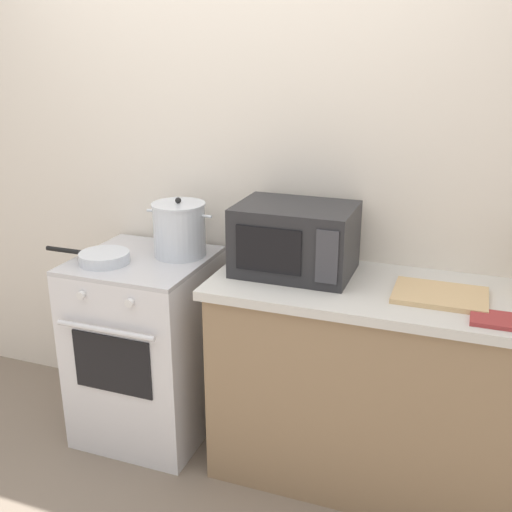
{
  "coord_description": "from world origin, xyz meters",
  "views": [
    {
      "loc": [
        1.06,
        -1.7,
        1.86
      ],
      "look_at": [
        0.22,
        0.6,
        1.0
      ],
      "focal_mm": 42.19,
      "sensor_mm": 36.0,
      "label": 1
    }
  ],
  "objects_px": {
    "stove": "(147,346)",
    "stock_pot": "(179,229)",
    "frying_pan": "(103,257)",
    "oven_mitt": "(496,320)",
    "cutting_board": "(440,295)",
    "microwave": "(295,239)"
  },
  "relations": [
    {
      "from": "stove",
      "to": "stock_pot",
      "type": "bearing_deg",
      "value": 34.74
    },
    {
      "from": "frying_pan",
      "to": "microwave",
      "type": "xyz_separation_m",
      "value": [
        0.85,
        0.19,
        0.12
      ]
    },
    {
      "from": "frying_pan",
      "to": "microwave",
      "type": "height_order",
      "value": "microwave"
    },
    {
      "from": "stock_pot",
      "to": "microwave",
      "type": "bearing_deg",
      "value": -2.57
    },
    {
      "from": "frying_pan",
      "to": "oven_mitt",
      "type": "relative_size",
      "value": 2.38
    },
    {
      "from": "oven_mitt",
      "to": "microwave",
      "type": "bearing_deg",
      "value": 163.96
    },
    {
      "from": "frying_pan",
      "to": "stove",
      "type": "bearing_deg",
      "value": 39.86
    },
    {
      "from": "stove",
      "to": "cutting_board",
      "type": "height_order",
      "value": "cutting_board"
    },
    {
      "from": "frying_pan",
      "to": "microwave",
      "type": "relative_size",
      "value": 0.86
    },
    {
      "from": "microwave",
      "to": "oven_mitt",
      "type": "distance_m",
      "value": 0.87
    },
    {
      "from": "oven_mitt",
      "to": "cutting_board",
      "type": "bearing_deg",
      "value": 142.21
    },
    {
      "from": "microwave",
      "to": "frying_pan",
      "type": "bearing_deg",
      "value": -167.45
    },
    {
      "from": "cutting_board",
      "to": "microwave",
      "type": "bearing_deg",
      "value": 172.84
    },
    {
      "from": "stock_pot",
      "to": "microwave",
      "type": "height_order",
      "value": "microwave"
    },
    {
      "from": "cutting_board",
      "to": "frying_pan",
      "type": "bearing_deg",
      "value": -175.66
    },
    {
      "from": "stove",
      "to": "oven_mitt",
      "type": "xyz_separation_m",
      "value": [
        1.55,
        -0.16,
        0.47
      ]
    },
    {
      "from": "frying_pan",
      "to": "oven_mitt",
      "type": "distance_m",
      "value": 1.68
    },
    {
      "from": "microwave",
      "to": "cutting_board",
      "type": "xyz_separation_m",
      "value": [
        0.62,
        -0.08,
        -0.14
      ]
    },
    {
      "from": "stove",
      "to": "frying_pan",
      "type": "xyz_separation_m",
      "value": [
        -0.13,
        -0.11,
        0.48
      ]
    },
    {
      "from": "cutting_board",
      "to": "oven_mitt",
      "type": "height_order",
      "value": "cutting_board"
    },
    {
      "from": "frying_pan",
      "to": "oven_mitt",
      "type": "xyz_separation_m",
      "value": [
        1.68,
        -0.05,
        -0.02
      ]
    },
    {
      "from": "frying_pan",
      "to": "stock_pot",
      "type": "bearing_deg",
      "value": 37.22
    }
  ]
}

